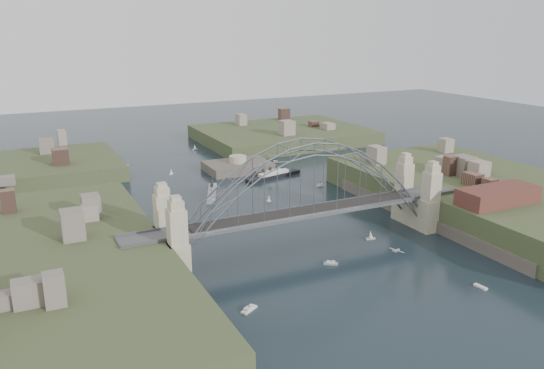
{
  "coord_description": "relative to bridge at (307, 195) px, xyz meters",
  "views": [
    {
      "loc": [
        -57.7,
        -100.51,
        48.1
      ],
      "look_at": [
        0.0,
        18.0,
        10.0
      ],
      "focal_mm": 35.75,
      "sensor_mm": 36.0,
      "label": 1
    }
  ],
  "objects": [
    {
      "name": "ground",
      "position": [
        0.0,
        0.0,
        -12.32
      ],
      "size": [
        500.0,
        500.0,
        0.0
      ],
      "primitive_type": "plane",
      "color": "black",
      "rests_on": "ground"
    },
    {
      "name": "bridge",
      "position": [
        0.0,
        0.0,
        0.0
      ],
      "size": [
        84.0,
        13.8,
        24.6
      ],
      "color": "#4B4B4D",
      "rests_on": "ground"
    },
    {
      "name": "shore_west",
      "position": [
        -57.32,
        0.0,
        -10.35
      ],
      "size": [
        50.5,
        90.0,
        12.0
      ],
      "color": "#3A4626",
      "rests_on": "ground"
    },
    {
      "name": "shore_east",
      "position": [
        57.32,
        0.0,
        -10.35
      ],
      "size": [
        50.5,
        90.0,
        12.0
      ],
      "color": "#3A4626",
      "rests_on": "ground"
    },
    {
      "name": "headland_nw",
      "position": [
        -55.0,
        95.0,
        -11.82
      ],
      "size": [
        60.0,
        45.0,
        9.0
      ],
      "primitive_type": "cube",
      "color": "#3A4626",
      "rests_on": "ground"
    },
    {
      "name": "headland_ne",
      "position": [
        50.0,
        110.0,
        -11.57
      ],
      "size": [
        70.0,
        55.0,
        9.5
      ],
      "primitive_type": "cube",
      "color": "#3A4626",
      "rests_on": "ground"
    },
    {
      "name": "fort_island",
      "position": [
        12.0,
        70.0,
        -12.66
      ],
      "size": [
        22.0,
        16.0,
        9.4
      ],
      "color": "#4D453C",
      "rests_on": "ground"
    },
    {
      "name": "wharf_shed",
      "position": [
        44.0,
        -14.0,
        -2.32
      ],
      "size": [
        20.0,
        8.0,
        4.0
      ],
      "primitive_type": "cube",
      "color": "#592D26",
      "rests_on": "shore_east"
    },
    {
      "name": "finger_pier",
      "position": [
        39.0,
        -28.0,
        -11.62
      ],
      "size": [
        4.0,
        22.0,
        1.4
      ],
      "primitive_type": "cube",
      "color": "#4B4B4D",
      "rests_on": "ground"
    },
    {
      "name": "naval_cruiser_near",
      "position": [
        -6.02,
        46.79,
        -11.49
      ],
      "size": [
        8.84,
        17.42,
        5.35
      ],
      "color": "#959A9D",
      "rests_on": "ground"
    },
    {
      "name": "naval_cruiser_far",
      "position": [
        -26.76,
        87.89,
        -11.58
      ],
      "size": [
        10.94,
        11.86,
        4.79
      ],
      "color": "#959A9D",
      "rests_on": "ground"
    },
    {
      "name": "ocean_liner",
      "position": [
        19.17,
        56.18,
        -11.5
      ],
      "size": [
        21.61,
        8.24,
        5.29
      ],
      "color": "black",
      "rests_on": "ground"
    },
    {
      "name": "aeroplane",
      "position": [
        9.07,
        -20.66,
        -7.31
      ],
      "size": [
        1.9,
        3.31,
        0.49
      ],
      "color": "silver"
    },
    {
      "name": "small_boat_a",
      "position": [
        -12.28,
        16.59,
        -12.17
      ],
      "size": [
        2.47,
        0.86,
        0.45
      ],
      "color": "silver",
      "rests_on": "ground"
    },
    {
      "name": "small_boat_b",
      "position": [
        6.4,
        33.14,
        -11.3
      ],
      "size": [
        1.67,
        1.3,
        2.38
      ],
      "color": "silver",
      "rests_on": "ground"
    },
    {
      "name": "small_boat_c",
      "position": [
        -0.37,
        -11.26,
        -12.04
      ],
      "size": [
        3.02,
        2.57,
        1.43
      ],
      "color": "silver",
      "rests_on": "ground"
    },
    {
      "name": "small_boat_d",
      "position": [
        28.19,
        40.74,
        -12.04
      ],
      "size": [
        2.46,
        0.84,
        1.43
      ],
      "color": "silver",
      "rests_on": "ground"
    },
    {
      "name": "small_boat_e",
      "position": [
        -31.16,
        56.25,
        -12.17
      ],
      "size": [
        3.78,
        2.67,
        0.45
      ],
      "color": "silver",
      "rests_on": "ground"
    },
    {
      "name": "small_boat_f",
      "position": [
        -1.72,
        53.97,
        -12.17
      ],
      "size": [
        1.22,
        1.43,
        0.45
      ],
      "color": "silver",
      "rests_on": "ground"
    },
    {
      "name": "small_boat_g",
      "position": [
        19.92,
        -33.0,
        -12.17
      ],
      "size": [
        1.17,
        2.79,
        0.45
      ],
      "color": "silver",
      "rests_on": "ground"
    },
    {
      "name": "small_boat_h",
      "position": [
        -10.48,
        75.27,
        -11.41
      ],
      "size": [
        1.89,
        2.12,
        2.38
      ],
      "color": "silver",
      "rests_on": "ground"
    },
    {
      "name": "small_boat_i",
      "position": [
        31.57,
        20.0,
        -11.45
      ],
      "size": [
        2.44,
        1.6,
        2.38
      ],
      "color": "silver",
      "rests_on": "ground"
    },
    {
      "name": "small_boat_j",
      "position": [
        -23.77,
        -21.52,
        -12.04
      ],
      "size": [
        3.59,
        2.73,
        1.43
      ],
      "color": "silver",
      "rests_on": "ground"
    },
    {
      "name": "small_boat_k",
      "position": [
        9.12,
        109.47,
        -11.4
      ],
      "size": [
        2.13,
        1.06,
        2.38
      ],
      "color": "silver",
      "rests_on": "ground"
    },
    {
      "name": "small_boat_l",
      "position": [
        -40.51,
        27.3,
        -11.47
      ],
      "size": [
        2.56,
        1.69,
        2.38
      ],
      "color": "silver",
      "rests_on": "ground"
    },
    {
      "name": "small_boat_m",
      "position": [
        15.62,
        -3.2,
        -11.46
      ],
      "size": [
        2.5,
        1.21,
        2.38
      ],
      "color": "silver",
      "rests_on": "ground"
    },
    {
      "name": "small_boat_n",
      "position": [
        29.19,
        74.87,
        -12.04
      ],
      "size": [
        1.99,
        2.73,
        1.43
      ],
      "color": "silver",
      "rests_on": "ground"
    }
  ]
}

